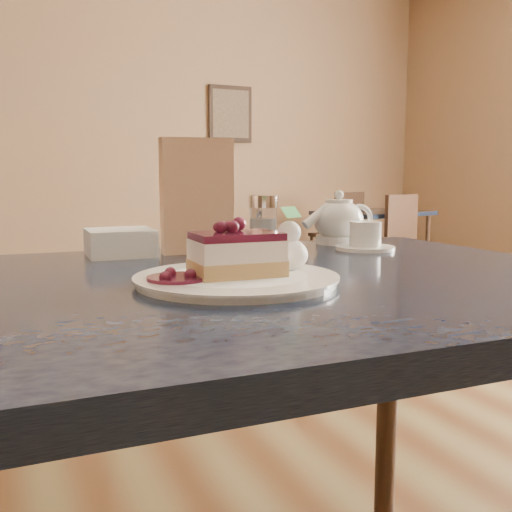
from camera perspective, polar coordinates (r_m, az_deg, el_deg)
name	(u,v)px	position (r m, az deg, el deg)	size (l,w,h in m)	color
main_table	(225,330)	(0.91, -3.12, -7.40)	(1.32, 0.90, 0.81)	#202A3C
dessert_plate	(237,280)	(0.85, -1.96, -2.37)	(0.30, 0.30, 0.01)	white
cheesecake_slice	(236,254)	(0.84, -1.97, 0.16)	(0.13, 0.10, 0.06)	tan
whipped_cream	(289,255)	(0.89, 3.33, 0.13)	(0.06, 0.06, 0.05)	white
berry_sauce	(177,278)	(0.81, -7.88, -2.22)	(0.09, 0.09, 0.01)	#470D2C
tea_set	(343,225)	(1.35, 8.73, 3.07)	(0.17, 0.25, 0.11)	white
menu_card	(197,196)	(1.19, -5.90, 5.96)	(0.15, 0.03, 0.24)	beige
sugar_shaker	(263,221)	(1.26, 0.73, 3.48)	(0.06, 0.06, 0.12)	white
napkin_stack	(120,242)	(1.18, -13.43, 1.34)	(0.13, 0.13, 0.05)	white
bg_table_far_right	(371,278)	(5.27, 11.47, -2.21)	(1.04, 1.63, 1.09)	#202A3C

